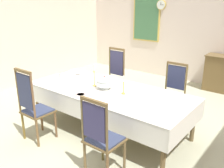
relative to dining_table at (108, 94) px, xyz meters
name	(u,v)px	position (x,y,z in m)	size (l,w,h in m)	color
ground	(113,126)	(0.00, 0.13, -0.69)	(6.79, 6.81, 0.04)	#B9BA9A
back_wall	(193,18)	(0.00, 3.58, 1.07)	(6.79, 0.08, 3.48)	beige
left_wall	(2,20)	(-3.44, 0.13, 1.07)	(0.08, 6.81, 3.48)	beige
dining_table	(108,94)	(0.00, 0.00, 0.00)	(2.87, 1.23, 0.73)	brown
tablecloth	(108,94)	(0.00, 0.00, 0.00)	(2.89, 1.25, 0.33)	white
chair_south_a	(34,106)	(-0.69, -1.03, -0.06)	(0.44, 0.42, 1.22)	brown
chair_north_a	(113,76)	(-0.69, 1.03, -0.06)	(0.44, 0.42, 1.21)	brown
chair_south_b	(101,136)	(0.71, -1.02, -0.09)	(0.44, 0.42, 1.11)	brown
chair_north_b	(172,91)	(0.71, 1.02, -0.10)	(0.44, 0.42, 1.10)	brown
soup_tureen	(104,83)	(-0.09, 0.00, 0.18)	(0.30, 0.30, 0.23)	white
candlestick_west	(94,77)	(-0.32, 0.00, 0.23)	(0.07, 0.07, 0.39)	gold
candlestick_east	(123,87)	(0.32, 0.00, 0.19)	(0.07, 0.07, 0.31)	gold
bowl_near_left	(81,95)	(-0.16, -0.50, 0.09)	(0.15, 0.15, 0.03)	white
bowl_near_right	(109,77)	(-0.38, 0.51, 0.09)	(0.20, 0.20, 0.04)	white
spoon_primary	(78,94)	(-0.26, -0.47, 0.08)	(0.06, 0.17, 0.01)	gold
spoon_secondary	(105,77)	(-0.51, 0.53, 0.08)	(0.03, 0.18, 0.01)	gold
mounted_clock	(161,5)	(-0.91, 3.51, 1.40)	(0.27, 0.06, 0.27)	#D1B251
framed_painting	(146,16)	(-1.38, 3.52, 1.07)	(0.89, 0.05, 1.46)	#D1B251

